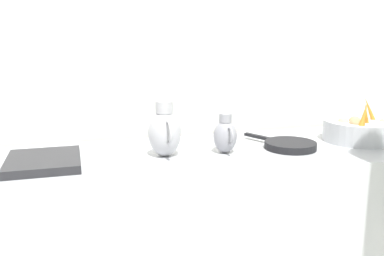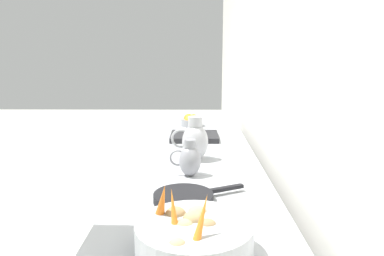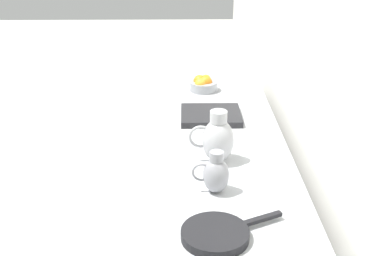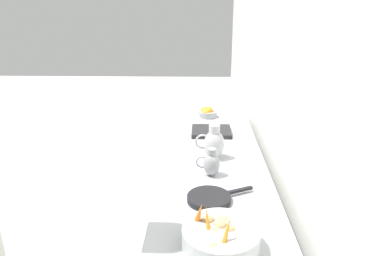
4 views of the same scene
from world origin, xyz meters
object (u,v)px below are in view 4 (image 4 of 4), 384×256
object	(u,v)px
orange_bowl	(208,113)
vegetable_colander	(220,238)
metal_pitcher_tall	(214,143)
skillet_on_counter	(210,198)
metal_pitcher_short	(211,163)

from	to	relation	value
orange_bowl	vegetable_colander	bearing A→B (deg)	90.74
vegetable_colander	metal_pitcher_tall	size ratio (longest dim) A/B	1.41
vegetable_colander	skillet_on_counter	world-z (taller)	vegetable_colander
skillet_on_counter	metal_pitcher_tall	bearing A→B (deg)	-93.79
orange_bowl	skillet_on_counter	xyz separation A→B (m)	(0.01, 1.62, -0.03)
metal_pitcher_tall	skillet_on_counter	world-z (taller)	metal_pitcher_tall
vegetable_colander	orange_bowl	world-z (taller)	vegetable_colander
metal_pitcher_short	skillet_on_counter	world-z (taller)	metal_pitcher_short
orange_bowl	metal_pitcher_tall	world-z (taller)	metal_pitcher_tall
orange_bowl	metal_pitcher_tall	xyz separation A→B (m)	(-0.03, 1.00, 0.07)
metal_pitcher_tall	metal_pitcher_short	distance (m)	0.29
vegetable_colander	metal_pitcher_tall	xyz separation A→B (m)	(-0.00, -1.03, 0.06)
vegetable_colander	metal_pitcher_short	size ratio (longest dim) A/B	1.90
orange_bowl	skillet_on_counter	world-z (taller)	orange_bowl
skillet_on_counter	metal_pitcher_short	bearing A→B (deg)	-92.69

